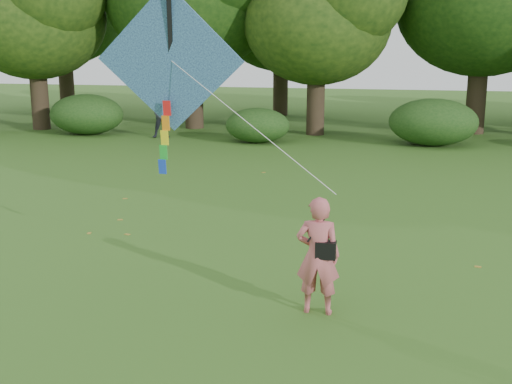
# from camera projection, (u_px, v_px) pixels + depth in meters

# --- Properties ---
(ground) EXTENTS (100.00, 100.00, 0.00)m
(ground) POSITION_uv_depth(u_px,v_px,m) (269.00, 324.00, 9.38)
(ground) COLOR #265114
(ground) RESTS_ON ground
(man_kite_flyer) EXTENTS (0.67, 0.45, 1.81)m
(man_kite_flyer) POSITION_uv_depth(u_px,v_px,m) (318.00, 256.00, 9.60)
(man_kite_flyer) COLOR #BE595F
(man_kite_flyer) RESTS_ON ground
(bystander_left) EXTENTS (1.19, 1.09, 1.98)m
(bystander_left) POSITION_uv_depth(u_px,v_px,m) (163.00, 115.00, 27.57)
(bystander_left) COLOR #292C36
(bystander_left) RESTS_ON ground
(crossbody_bag) EXTENTS (0.43, 0.20, 0.71)m
(crossbody_bag) POSITION_uv_depth(u_px,v_px,m) (326.00, 249.00, 9.52)
(crossbody_bag) COLOR black
(crossbody_bag) RESTS_ON ground
(flying_kite) EXTENTS (4.28, 1.87, 3.23)m
(flying_kite) POSITION_uv_depth(u_px,v_px,m) (171.00, 63.00, 10.90)
(flying_kite) COLOR #2940B5
(flying_kite) RESTS_ON ground
(tree_line) EXTENTS (54.70, 15.30, 9.48)m
(tree_line) POSITION_uv_depth(u_px,v_px,m) (405.00, 8.00, 29.48)
(tree_line) COLOR #3A2D1E
(tree_line) RESTS_ON ground
(shrub_band) EXTENTS (39.15, 3.22, 1.88)m
(shrub_band) POSITION_uv_depth(u_px,v_px,m) (339.00, 123.00, 26.06)
(shrub_band) COLOR #264919
(shrub_band) RESTS_ON ground
(fallen_leaves) EXTENTS (11.42, 12.36, 0.01)m
(fallen_leaves) POSITION_uv_depth(u_px,v_px,m) (271.00, 230.00, 14.11)
(fallen_leaves) COLOR olive
(fallen_leaves) RESTS_ON ground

